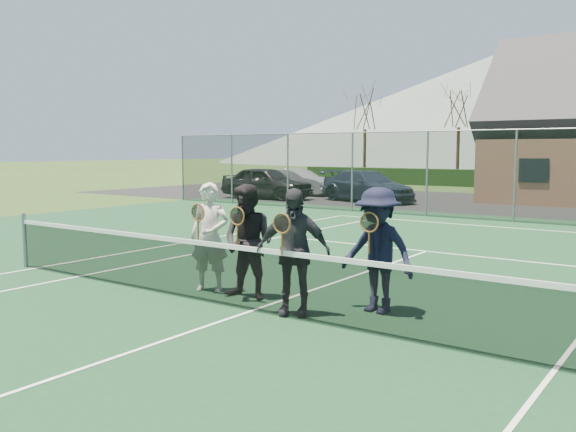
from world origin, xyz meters
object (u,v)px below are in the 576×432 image
(player_a, at_px, (210,237))
(car_c, at_px, (367,186))
(car_a, at_px, (267,183))
(player_c, at_px, (293,252))
(tennis_net, at_px, (252,276))
(player_d, at_px, (378,250))
(player_b, at_px, (249,242))
(car_b, at_px, (297,182))

(player_a, bearing_deg, car_c, 109.98)
(car_a, xyz_separation_m, car_c, (4.79, 1.27, -0.07))
(car_c, bearing_deg, player_c, -136.36)
(car_c, bearing_deg, player_a, -141.39)
(tennis_net, bearing_deg, player_d, 34.30)
(player_c, bearing_deg, car_a, 128.52)
(player_b, relative_size, player_d, 1.00)
(car_b, xyz_separation_m, player_c, (13.23, -19.27, 0.24))
(tennis_net, xyz_separation_m, player_c, (0.58, 0.21, 0.38))
(car_b, height_order, player_d, player_d)
(car_b, bearing_deg, player_c, -143.73)
(tennis_net, bearing_deg, player_a, 156.03)
(player_a, bearing_deg, tennis_net, -23.97)
(car_b, relative_size, player_a, 2.31)
(player_a, relative_size, player_c, 1.00)
(car_b, bearing_deg, player_d, -140.75)
(car_b, bearing_deg, car_c, -106.62)
(car_c, distance_m, player_b, 18.65)
(tennis_net, xyz_separation_m, player_a, (-1.38, 0.61, 0.38))
(player_c, xyz_separation_m, player_d, (0.91, 0.80, -0.00))
(tennis_net, bearing_deg, player_c, 20.20)
(car_a, bearing_deg, tennis_net, -144.70)
(car_a, bearing_deg, player_d, -139.74)
(car_a, distance_m, player_b, 19.92)
(car_b, distance_m, player_a, 21.98)
(car_b, xyz_separation_m, tennis_net, (12.65, -19.48, -0.15))
(car_a, relative_size, car_b, 1.10)
(car_b, relative_size, tennis_net, 0.36)
(player_a, relative_size, player_b, 1.00)
(tennis_net, xyz_separation_m, player_b, (-0.52, 0.57, 0.38))
(player_a, relative_size, player_d, 1.00)
(tennis_net, relative_size, player_a, 6.49)
(player_c, bearing_deg, player_d, 41.37)
(car_b, relative_size, player_c, 2.31)
(player_a, bearing_deg, car_a, 124.73)
(player_a, bearing_deg, player_b, -3.23)
(car_c, height_order, player_b, player_b)
(car_c, distance_m, tennis_net, 19.38)
(player_c, bearing_deg, tennis_net, -159.80)
(car_a, xyz_separation_m, player_b, (11.90, -15.98, 0.14))
(tennis_net, distance_m, player_c, 0.72)
(car_b, bearing_deg, player_a, -147.35)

